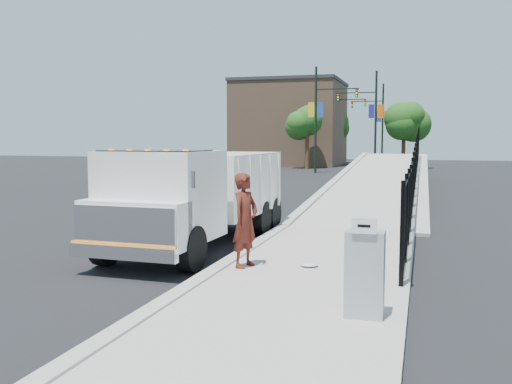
# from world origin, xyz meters

# --- Properties ---
(ground) EXTENTS (120.00, 120.00, 0.00)m
(ground) POSITION_xyz_m (0.00, 0.00, 0.00)
(ground) COLOR black
(ground) RESTS_ON ground
(sidewalk) EXTENTS (3.55, 12.00, 0.12)m
(sidewalk) POSITION_xyz_m (1.93, -2.00, 0.06)
(sidewalk) COLOR #9E998E
(sidewalk) RESTS_ON ground
(curb) EXTENTS (0.30, 12.00, 0.16)m
(curb) POSITION_xyz_m (0.00, -2.00, 0.08)
(curb) COLOR #ADAAA3
(curb) RESTS_ON ground
(ramp) EXTENTS (3.95, 24.06, 3.19)m
(ramp) POSITION_xyz_m (2.12, 16.00, 0.00)
(ramp) COLOR #9E998E
(ramp) RESTS_ON ground
(iron_fence) EXTENTS (0.10, 28.00, 1.80)m
(iron_fence) POSITION_xyz_m (3.55, 12.00, 0.90)
(iron_fence) COLOR black
(iron_fence) RESTS_ON ground
(truck) EXTENTS (2.57, 7.27, 2.46)m
(truck) POSITION_xyz_m (-1.47, 0.91, 1.39)
(truck) COLOR black
(truck) RESTS_ON ground
(worker) EXTENTS (0.63, 0.79, 1.88)m
(worker) POSITION_xyz_m (0.49, -1.32, 1.06)
(worker) COLOR #4E1A12
(worker) RESTS_ON sidewalk
(utility_cabinet) EXTENTS (0.55, 0.40, 1.25)m
(utility_cabinet) POSITION_xyz_m (3.10, -3.88, 0.75)
(utility_cabinet) COLOR gray
(utility_cabinet) RESTS_ON sidewalk
(arrow_sign) EXTENTS (0.35, 0.04, 0.22)m
(arrow_sign) POSITION_xyz_m (3.10, -4.10, 1.48)
(arrow_sign) COLOR white
(arrow_sign) RESTS_ON utility_cabinet
(debris) EXTENTS (0.36, 0.36, 0.09)m
(debris) POSITION_xyz_m (1.72, -0.95, 0.17)
(debris) COLOR silver
(debris) RESTS_ON sidewalk
(light_pole_0) EXTENTS (3.77, 0.22, 8.00)m
(light_pole_0) POSITION_xyz_m (-3.72, 30.82, 4.36)
(light_pole_0) COLOR black
(light_pole_0) RESTS_ON ground
(light_pole_1) EXTENTS (3.77, 0.22, 8.00)m
(light_pole_1) POSITION_xyz_m (-0.19, 34.83, 4.36)
(light_pole_1) COLOR black
(light_pole_1) RESTS_ON ground
(light_pole_2) EXTENTS (3.77, 0.22, 8.00)m
(light_pole_2) POSITION_xyz_m (-4.28, 42.92, 4.36)
(light_pole_2) COLOR black
(light_pole_2) RESTS_ON ground
(light_pole_3) EXTENTS (3.78, 0.22, 8.00)m
(light_pole_3) POSITION_xyz_m (-0.42, 46.19, 4.36)
(light_pole_3) COLOR black
(light_pole_3) RESTS_ON ground
(tree_0) EXTENTS (2.65, 2.65, 5.33)m
(tree_0) POSITION_xyz_m (-5.78, 36.44, 3.95)
(tree_0) COLOR #382314
(tree_0) RESTS_ON ground
(tree_1) EXTENTS (2.80, 2.80, 5.40)m
(tree_1) POSITION_xyz_m (2.18, 39.27, 3.96)
(tree_1) COLOR #382314
(tree_1) RESTS_ON ground
(tree_2) EXTENTS (2.89, 2.89, 5.45)m
(tree_2) POSITION_xyz_m (-5.16, 48.29, 3.96)
(tree_2) COLOR #382314
(tree_2) RESTS_ON ground
(building) EXTENTS (10.00, 10.00, 8.00)m
(building) POSITION_xyz_m (-9.00, 44.00, 4.00)
(building) COLOR #8C664C
(building) RESTS_ON ground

